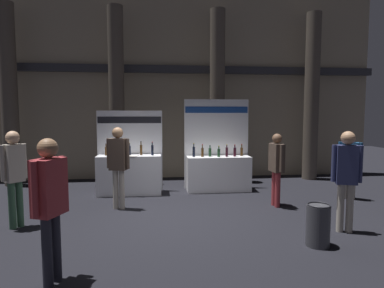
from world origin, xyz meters
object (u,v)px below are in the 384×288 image
(exhibitor_booth_1, at_px, (218,169))
(visitor_6, at_px, (347,173))
(visitor_4, at_px, (276,163))
(exhibitor_booth_0, at_px, (130,171))
(visitor_5, at_px, (350,160))
(visitor_7, at_px, (118,160))
(trash_bin, at_px, (318,225))
(visitor_0, at_px, (14,171))
(visitor_1, at_px, (50,197))

(exhibitor_booth_1, bearing_deg, visitor_6, -64.36)
(visitor_4, bearing_deg, exhibitor_booth_0, 60.28)
(visitor_4, height_order, visitor_5, visitor_4)
(visitor_4, bearing_deg, visitor_6, -164.99)
(visitor_5, xyz_separation_m, visitor_7, (-5.66, -0.28, 0.12))
(trash_bin, distance_m, visitor_0, 5.45)
(trash_bin, bearing_deg, exhibitor_booth_1, 102.38)
(exhibitor_booth_1, bearing_deg, trash_bin, -77.62)
(trash_bin, relative_size, visitor_6, 0.38)
(visitor_0, bearing_deg, visitor_5, -38.86)
(exhibitor_booth_0, bearing_deg, visitor_6, -39.15)
(trash_bin, bearing_deg, visitor_4, 86.28)
(exhibitor_booth_0, distance_m, trash_bin, 5.12)
(exhibitor_booth_1, height_order, visitor_7, exhibitor_booth_1)
(trash_bin, relative_size, visitor_1, 0.37)
(visitor_1, relative_size, visitor_7, 1.00)
(exhibitor_booth_0, relative_size, trash_bin, 3.24)
(exhibitor_booth_1, height_order, visitor_5, exhibitor_booth_1)
(exhibitor_booth_1, xyz_separation_m, visitor_6, (1.67, -3.49, 0.48))
(trash_bin, height_order, visitor_4, visitor_4)
(visitor_1, xyz_separation_m, visitor_4, (4.05, 3.08, -0.11))
(visitor_6, bearing_deg, visitor_0, 11.80)
(visitor_5, height_order, visitor_7, visitor_7)
(exhibitor_booth_0, height_order, visitor_1, exhibitor_booth_0)
(exhibitor_booth_0, distance_m, visitor_7, 1.52)
(visitor_0, height_order, visitor_6, visitor_6)
(exhibitor_booth_1, relative_size, visitor_1, 1.39)
(exhibitor_booth_1, xyz_separation_m, visitor_4, (1.04, -1.74, 0.39))
(visitor_6, bearing_deg, visitor_5, -103.04)
(exhibitor_booth_0, height_order, visitor_0, exhibitor_booth_0)
(visitor_4, xyz_separation_m, visitor_5, (2.06, 0.45, -0.02))
(visitor_6, bearing_deg, trash_bin, 54.80)
(visitor_0, bearing_deg, exhibitor_booth_1, -17.82)
(visitor_0, xyz_separation_m, visitor_5, (7.43, 1.34, -0.09))
(exhibitor_booth_0, xyz_separation_m, exhibitor_booth_1, (2.43, 0.14, 0.01))
(exhibitor_booth_0, xyz_separation_m, trash_bin, (3.32, -3.89, -0.26))
(visitor_5, height_order, visitor_6, visitor_6)
(exhibitor_booth_0, height_order, visitor_6, exhibitor_booth_0)
(exhibitor_booth_1, xyz_separation_m, trash_bin, (0.89, -4.04, -0.27))
(visitor_1, height_order, visitor_6, visitor_1)
(visitor_5, bearing_deg, visitor_1, -112.16)
(exhibitor_booth_0, distance_m, visitor_6, 5.32)
(exhibitor_booth_1, xyz_separation_m, visitor_1, (-3.01, -4.82, 0.50))
(visitor_0, relative_size, visitor_4, 1.08)
(exhibitor_booth_0, relative_size, visitor_5, 1.34)
(visitor_6, bearing_deg, visitor_4, -50.00)
(visitor_5, distance_m, visitor_6, 2.62)
(exhibitor_booth_1, xyz_separation_m, visitor_7, (-2.56, -1.57, 0.50))
(visitor_0, bearing_deg, exhibitor_booth_0, 3.55)
(exhibitor_booth_0, distance_m, visitor_1, 4.74)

